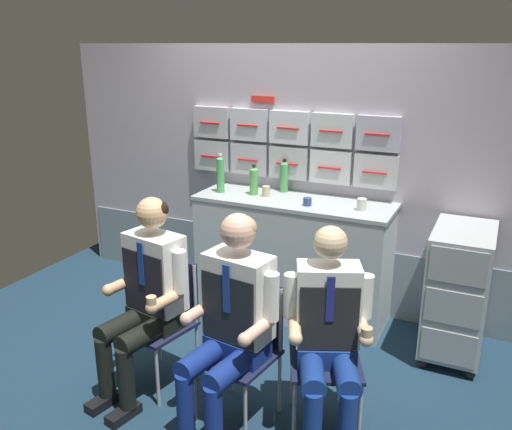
{
  "coord_description": "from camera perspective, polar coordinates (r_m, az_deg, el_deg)",
  "views": [
    {
      "loc": [
        1.63,
        -2.7,
        2.15
      ],
      "look_at": [
        0.26,
        0.21,
        1.12
      ],
      "focal_mm": 37.69,
      "sensor_mm": 36.0,
      "label": 1
    }
  ],
  "objects": [
    {
      "name": "folding_chair_right",
      "position": [
        3.25,
        -0.98,
        -12.71
      ],
      "size": [
        0.45,
        0.46,
        0.82
      ],
      "color": "#A8AAAF",
      "rests_on": "ground"
    },
    {
      "name": "coffee_cup_white",
      "position": [
        4.07,
        5.47,
        1.45
      ],
      "size": [
        0.06,
        0.06,
        0.06
      ],
      "color": "navy",
      "rests_on": "galley_counter"
    },
    {
      "name": "service_trolley",
      "position": [
        4.05,
        20.64,
        -7.39
      ],
      "size": [
        0.4,
        0.65,
        0.95
      ],
      "color": "black",
      "rests_on": "ground"
    },
    {
      "name": "crew_member_near_trolley",
      "position": [
        3.01,
        7.7,
        -11.87
      ],
      "size": [
        0.55,
        0.67,
        1.23
      ],
      "color": "black",
      "rests_on": "ground"
    },
    {
      "name": "crew_member_right",
      "position": [
        3.04,
        -2.71,
        -10.65
      ],
      "size": [
        0.52,
        0.67,
        1.28
      ],
      "color": "black",
      "rests_on": "ground"
    },
    {
      "name": "folding_chair_near_trolley",
      "position": [
        3.23,
        7.29,
        -13.06
      ],
      "size": [
        0.53,
        0.53,
        0.82
      ],
      "color": "#A8AAAF",
      "rests_on": "ground"
    },
    {
      "name": "water_bottle_short",
      "position": [
        4.4,
        -3.81,
        4.36
      ],
      "size": [
        0.06,
        0.06,
        0.32
      ],
      "color": "#469F56",
      "rests_on": "galley_counter"
    },
    {
      "name": "galley_bulkhead",
      "position": [
        4.52,
        3.39,
        3.83
      ],
      "size": [
        4.2,
        0.14,
        2.15
      ],
      "color": "#AFA6B4",
      "rests_on": "ground"
    },
    {
      "name": "galley_counter",
      "position": [
        4.39,
        3.87,
        -4.49
      ],
      "size": [
        1.58,
        0.53,
        0.98
      ],
      "color": "#B7C1C0",
      "rests_on": "ground"
    },
    {
      "name": "water_bottle_tall",
      "position": [
        4.42,
        3.01,
        4.12
      ],
      "size": [
        0.07,
        0.07,
        0.28
      ],
      "color": "#499B52",
      "rests_on": "galley_counter"
    },
    {
      "name": "paper_cup_tan",
      "position": [
        4.3,
        1.09,
        2.57
      ],
      "size": [
        0.06,
        0.06,
        0.08
      ],
      "color": "tan",
      "rests_on": "galley_counter"
    },
    {
      "name": "water_bottle_blue_cap",
      "position": [
        4.33,
        -0.23,
        3.68
      ],
      "size": [
        0.07,
        0.07,
        0.25
      ],
      "color": "#53A552",
      "rests_on": "galley_counter"
    },
    {
      "name": "crew_member_left",
      "position": [
        3.42,
        -11.51,
        -7.73
      ],
      "size": [
        0.52,
        0.67,
        1.27
      ],
      "color": "black",
      "rests_on": "ground"
    },
    {
      "name": "coffee_cup_spare",
      "position": [
        4.01,
        11.16,
        1.14
      ],
      "size": [
        0.07,
        0.07,
        0.09
      ],
      "color": "silver",
      "rests_on": "galley_counter"
    },
    {
      "name": "ground",
      "position": [
        3.83,
        -5.03,
        -16.83
      ],
      "size": [
        4.8,
        4.8,
        0.04
      ],
      "primitive_type": "cube",
      "color": "#182F41"
    },
    {
      "name": "folding_chair_left",
      "position": [
        3.6,
        -9.46,
        -9.71
      ],
      "size": [
        0.47,
        0.47,
        0.82
      ],
      "color": "#A8AAAF",
      "rests_on": "ground"
    }
  ]
}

